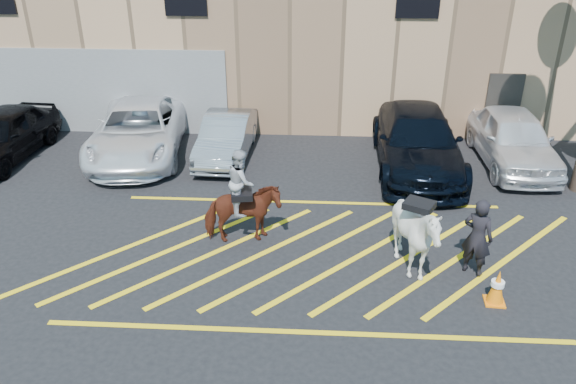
# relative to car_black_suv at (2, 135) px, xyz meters

# --- Properties ---
(ground) EXTENTS (90.00, 90.00, 0.00)m
(ground) POSITION_rel_car_black_suv_xyz_m (9.32, -4.59, -0.75)
(ground) COLOR black
(ground) RESTS_ON ground
(car_black_suv) EXTENTS (2.08, 4.53, 1.51)m
(car_black_suv) POSITION_rel_car_black_suv_xyz_m (0.00, 0.00, 0.00)
(car_black_suv) COLOR black
(car_black_suv) RESTS_ON ground
(car_white_pickup) EXTENTS (3.19, 5.81, 1.54)m
(car_white_pickup) POSITION_rel_car_black_suv_xyz_m (3.98, 0.57, 0.02)
(car_white_pickup) COLOR white
(car_white_pickup) RESTS_ON ground
(car_silver_sedan) EXTENTS (1.50, 3.94, 1.28)m
(car_silver_sedan) POSITION_rel_car_black_suv_xyz_m (6.69, 0.49, -0.11)
(car_silver_sedan) COLOR #949AA1
(car_silver_sedan) RESTS_ON ground
(car_blue_suv) EXTENTS (2.42, 5.73, 1.65)m
(car_blue_suv) POSITION_rel_car_black_suv_xyz_m (12.31, 0.04, 0.07)
(car_blue_suv) COLOR black
(car_blue_suv) RESTS_ON ground
(car_white_suv) EXTENTS (1.90, 4.66, 1.58)m
(car_white_suv) POSITION_rel_car_black_suv_xyz_m (15.15, 0.45, 0.04)
(car_white_suv) COLOR white
(car_white_suv) RESTS_ON ground
(handler) EXTENTS (0.75, 0.70, 1.71)m
(handler) POSITION_rel_car_black_suv_xyz_m (12.73, -5.32, 0.10)
(handler) COLOR black
(handler) RESTS_ON ground
(warehouse) EXTENTS (32.42, 10.20, 7.30)m
(warehouse) POSITION_rel_car_black_suv_xyz_m (9.31, 7.40, 2.90)
(warehouse) COLOR tan
(warehouse) RESTS_ON ground
(hatching_zone) EXTENTS (12.60, 5.12, 0.01)m
(hatching_zone) POSITION_rel_car_black_suv_xyz_m (9.32, -4.89, -0.75)
(hatching_zone) COLOR yellow
(hatching_zone) RESTS_ON ground
(mounted_bay) EXTENTS (1.82, 1.07, 2.25)m
(mounted_bay) POSITION_rel_car_black_suv_xyz_m (7.80, -4.37, 0.16)
(mounted_bay) COLOR #582714
(mounted_bay) RESTS_ON ground
(saddled_white) EXTENTS (2.04, 2.12, 1.79)m
(saddled_white) POSITION_rel_car_black_suv_xyz_m (11.47, -5.40, 0.15)
(saddled_white) COLOR silver
(saddled_white) RESTS_ON ground
(traffic_cone) EXTENTS (0.41, 0.41, 0.73)m
(traffic_cone) POSITION_rel_car_black_suv_xyz_m (12.93, -6.32, -0.39)
(traffic_cone) COLOR orange
(traffic_cone) RESTS_ON ground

